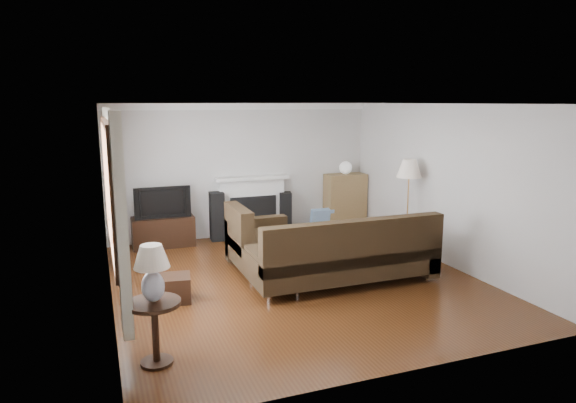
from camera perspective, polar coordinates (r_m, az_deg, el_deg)
name	(u,v)px	position (r m, az deg, el deg)	size (l,w,h in m)	color
room	(296,195)	(7.15, 0.85, 0.75)	(5.10, 5.60, 2.54)	#482410
window	(109,186)	(6.43, -19.24, 1.66)	(0.12, 2.74, 1.54)	brown
curtain_near	(121,226)	(4.96, -18.02, -2.66)	(0.10, 0.35, 2.10)	beige
curtain_far	(110,180)	(7.95, -19.14, 2.27)	(0.10, 0.35, 2.10)	beige
fireplace	(252,206)	(9.78, -4.02, -0.50)	(1.40, 0.26, 1.15)	white
tv_stand	(163,231)	(9.37, -13.69, -3.25)	(1.07, 0.48, 0.53)	black
television	(162,201)	(9.25, -13.84, 0.01)	(0.96, 0.13, 0.55)	black
speaker_left	(217,216)	(9.55, -7.89, -1.64)	(0.25, 0.30, 0.90)	black
speaker_right	(285,213)	(9.93, -0.31, -1.29)	(0.23, 0.27, 0.81)	black
bookshelf	(345,201)	(10.39, 6.34, 0.02)	(0.81, 0.38, 1.11)	olive
globe_lamp	(346,168)	(10.28, 6.43, 3.74)	(0.25, 0.25, 0.25)	white
sectional_sofa	(342,251)	(7.29, 5.99, -5.47)	(2.87, 2.10, 0.93)	black
coffee_table	(293,242)	(8.64, 0.59, -4.52)	(1.08, 0.59, 0.42)	#946B47
footstool	(175,288)	(6.84, -12.46, -9.41)	(0.40, 0.40, 0.34)	black
floor_lamp	(408,207)	(8.74, 13.14, -0.65)	(0.41, 0.41, 1.60)	#C78B45
side_table	(155,333)	(5.30, -14.51, -13.93)	(0.52, 0.52, 0.65)	black
table_lamp	(152,274)	(5.08, -14.84, -7.77)	(0.34, 0.34, 0.55)	silver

